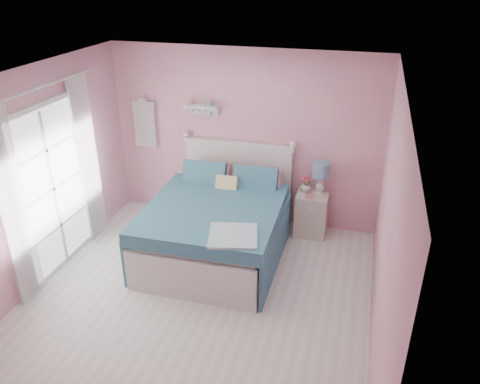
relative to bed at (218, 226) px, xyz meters
The scene contains 13 objects.
floor 1.24m from the bed, 86.32° to the right, with size 4.50×4.50×0.00m, color beige.
room_shell 1.65m from the bed, 86.32° to the right, with size 4.50×4.50×4.50m.
bed is the anchor object (origin of this frame).
nightstand 1.44m from the bed, 36.13° to the left, with size 0.45×0.44×0.64m.
table_lamp 1.63m from the bed, 35.55° to the left, with size 0.24×0.24×0.48m.
vase 1.41m from the bed, 41.09° to the left, with size 0.16×0.16×0.16m, color silver.
teacup 1.36m from the bed, 32.70° to the left, with size 0.11×0.11×0.08m, color pink.
roses 1.44m from the bed, 41.02° to the left, with size 0.14×0.11×0.12m.
wall_shelf 1.76m from the bed, 118.33° to the left, with size 0.50×0.15×0.25m.
hanging_dress 2.04m from the bed, 145.47° to the left, with size 0.34×0.03×0.72m, color white.
french_door 2.15m from the bed, 158.01° to the right, with size 0.04×1.32×2.16m.
curtain_near 2.50m from the bed, 140.72° to the right, with size 0.04×0.40×2.32m, color white.
curtain_far 2.00m from the bed, behind, with size 0.04×0.40×2.32m, color white.
Camera 1 is at (1.69, -4.02, 3.61)m, focal length 35.00 mm.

